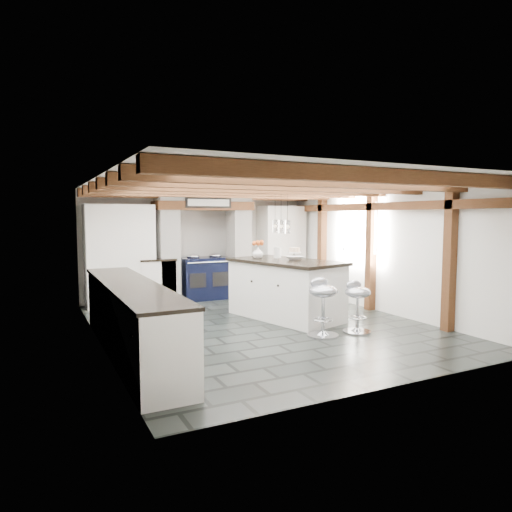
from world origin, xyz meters
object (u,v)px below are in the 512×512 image
kitchen_island (285,288)px  range_cooker (204,277)px  bar_stool_near (357,301)px  bar_stool_far (323,300)px

kitchen_island → range_cooker: bearing=90.4°
range_cooker → kitchen_island: kitchen_island is taller
bar_stool_near → bar_stool_far: 0.60m
kitchen_island → bar_stool_far: 1.33m
bar_stool_far → range_cooker: bearing=101.4°
bar_stool_near → bar_stool_far: bearing=179.5°
range_cooker → kitchen_island: 2.44m
range_cooker → bar_stool_near: range_cooker is taller
range_cooker → bar_stool_far: (0.50, -3.68, 0.07)m
range_cooker → bar_stool_far: bearing=-82.3°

